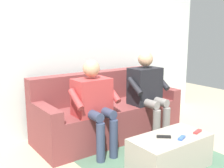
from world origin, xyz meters
name	(u,v)px	position (x,y,z in m)	size (l,w,h in m)	color
ground_plane	(142,154)	(0.00, 0.60, 0.00)	(8.00, 8.00, 0.00)	tan
back_wall	(87,34)	(0.00, -0.65, 1.40)	(4.52, 0.06, 2.80)	silver
couch	(107,113)	(0.00, -0.15, 0.32)	(2.04, 0.79, 0.88)	brown
coffee_table	(170,153)	(0.00, 1.03, 0.18)	(0.87, 0.46, 0.37)	#A89E8E
person_left_seated	(147,89)	(-0.43, 0.20, 0.68)	(0.57, 0.53, 1.18)	black
person_right_seated	(94,100)	(0.43, 0.20, 0.65)	(0.59, 0.52, 1.12)	#B23838
remote_blue	(182,138)	(-0.04, 1.14, 0.38)	(0.12, 0.04, 0.02)	#3860B7
remote_black	(164,137)	(0.08, 1.01, 0.38)	(0.15, 0.04, 0.02)	black
remote_red	(198,132)	(-0.33, 1.12, 0.37)	(0.14, 0.04, 0.02)	#B73333
floor_rug	(159,162)	(0.00, 0.88, 0.00)	(1.53, 1.85, 0.01)	#4C7056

